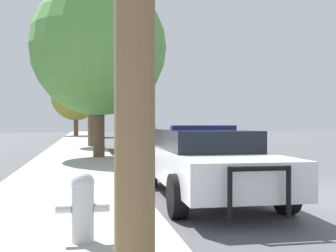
{
  "coord_description": "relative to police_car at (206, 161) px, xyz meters",
  "views": [
    {
      "loc": [
        -4.72,
        -7.73,
        1.5
      ],
      "look_at": [
        -0.85,
        11.72,
        1.32
      ],
      "focal_mm": 45.0,
      "sensor_mm": 36.0,
      "label": 1
    }
  ],
  "objects": [
    {
      "name": "ground_plane",
      "position": [
        2.36,
        -0.26,
        -0.74
      ],
      "size": [
        110.0,
        110.0,
        0.0
      ],
      "primitive_type": "plane",
      "color": "#4F4F54"
    },
    {
      "name": "sidewalk_left",
      "position": [
        -2.74,
        -0.26,
        -0.67
      ],
      "size": [
        3.0,
        110.0,
        0.13
      ],
      "color": "#A3A099",
      "rests_on": "ground_plane"
    },
    {
      "name": "police_car",
      "position": [
        0.0,
        0.0,
        0.0
      ],
      "size": [
        2.13,
        5.24,
        1.43
      ],
      "rotation": [
        0.0,
        0.0,
        3.12
      ],
      "color": "white",
      "rests_on": "ground_plane"
    },
    {
      "name": "fire_hydrant",
      "position": [
        -2.38,
        -3.09,
        -0.18
      ],
      "size": [
        0.6,
        0.26,
        0.8
      ],
      "color": "#B7BCC1",
      "rests_on": "sidewalk_left"
    },
    {
      "name": "traffic_light",
      "position": [
        -0.57,
        16.26,
        3.25
      ],
      "size": [
        3.53,
        0.35,
        5.51
      ],
      "color": "#424247",
      "rests_on": "sidewalk_left"
    },
    {
      "name": "car_background_midblock",
      "position": [
        0.72,
        15.63,
        -0.03
      ],
      "size": [
        2.26,
        4.06,
        1.32
      ],
      "rotation": [
        0.0,
        0.0,
        -0.08
      ],
      "color": "maroon",
      "rests_on": "ground_plane"
    },
    {
      "name": "car_background_distant",
      "position": [
        3.51,
        39.08,
        0.01
      ],
      "size": [
        1.93,
        4.72,
        1.39
      ],
      "rotation": [
        0.0,
        0.0,
        0.02
      ],
      "color": "silver",
      "rests_on": "ground_plane"
    },
    {
      "name": "tree_sidewalk_far",
      "position": [
        -3.21,
        35.89,
        3.45
      ],
      "size": [
        5.05,
        5.05,
        6.6
      ],
      "color": "brown",
      "rests_on": "sidewalk_left"
    },
    {
      "name": "tree_sidewalk_mid",
      "position": [
        -2.01,
        16.47,
        3.98
      ],
      "size": [
        4.23,
        4.23,
        6.71
      ],
      "color": "brown",
      "rests_on": "sidewalk_left"
    },
    {
      "name": "tree_sidewalk_near",
      "position": [
        -1.8,
        8.73,
        3.66
      ],
      "size": [
        5.31,
        5.31,
        6.93
      ],
      "color": "brown",
      "rests_on": "sidewalk_left"
    }
  ]
}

